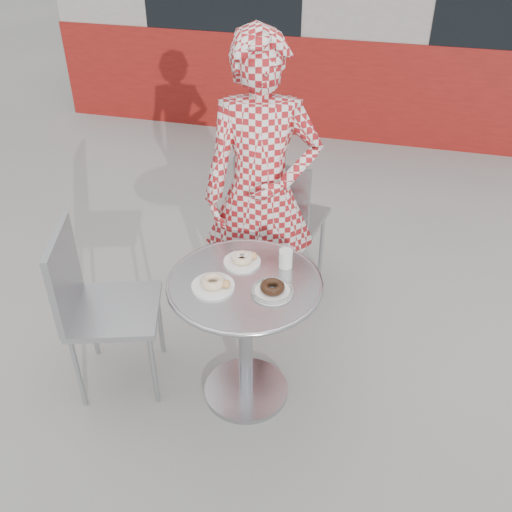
% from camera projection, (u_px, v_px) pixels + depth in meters
% --- Properties ---
extents(ground, '(60.00, 60.00, 0.00)m').
position_uv_depth(ground, '(239.00, 390.00, 3.12)').
color(ground, '#9A9893').
rests_on(ground, ground).
extents(bistro_table, '(0.75, 0.75, 0.76)m').
position_uv_depth(bistro_table, '(245.00, 311.00, 2.79)').
color(bistro_table, '#BBBBC0').
rests_on(bistro_table, ground).
extents(chair_far, '(0.54, 0.54, 0.99)m').
position_uv_depth(chair_far, '(282.00, 246.00, 3.75)').
color(chair_far, '#9A9DA1').
rests_on(chair_far, ground).
extents(chair_left, '(0.57, 0.57, 0.95)m').
position_uv_depth(chair_left, '(117.00, 338.00, 3.04)').
color(chair_left, '#9A9DA1').
rests_on(chair_left, ground).
extents(seated_person, '(0.72, 0.56, 1.76)m').
position_uv_depth(seated_person, '(261.00, 194.00, 3.13)').
color(seated_person, maroon).
rests_on(seated_person, ground).
extents(plate_far, '(0.18, 0.18, 0.05)m').
position_uv_depth(plate_far, '(243.00, 259.00, 2.80)').
color(plate_far, white).
rests_on(plate_far, bistro_table).
extents(plate_near, '(0.20, 0.20, 0.05)m').
position_uv_depth(plate_near, '(214.00, 284.00, 2.64)').
color(plate_near, white).
rests_on(plate_near, bistro_table).
extents(plate_checker, '(0.20, 0.20, 0.05)m').
position_uv_depth(plate_checker, '(272.00, 290.00, 2.61)').
color(plate_checker, white).
rests_on(plate_checker, bistro_table).
extents(milk_cup, '(0.07, 0.07, 0.11)m').
position_uv_depth(milk_cup, '(286.00, 258.00, 2.75)').
color(milk_cup, white).
rests_on(milk_cup, bistro_table).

